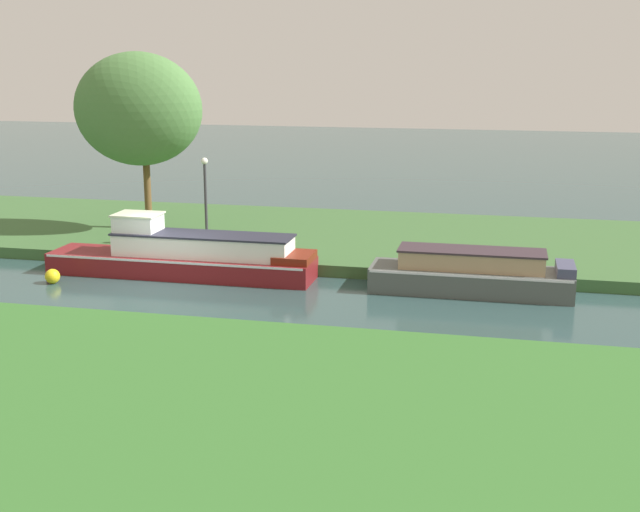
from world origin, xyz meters
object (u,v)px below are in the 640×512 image
channel_buoy (52,276)px  willow_tree_left (138,109)px  lamp_post (205,191)px  maroon_barge (188,256)px  slate_narrowboat (472,274)px

channel_buoy → willow_tree_left: bearing=88.3°
lamp_post → channel_buoy: (-3.52, -4.45, -2.13)m
maroon_barge → channel_buoy: 4.26m
slate_narrowboat → lamp_post: bearing=164.4°
slate_narrowboat → lamp_post: lamp_post is taller
lamp_post → maroon_barge: bearing=-83.2°
maroon_barge → channel_buoy: size_ratio=18.80×
slate_narrowboat → willow_tree_left: 14.27m
willow_tree_left → lamp_post: willow_tree_left is taller
slate_narrowboat → channel_buoy: (-12.95, -1.82, -0.36)m
maroon_barge → lamp_post: 3.15m
maroon_barge → lamp_post: (-0.31, 2.63, 1.70)m
slate_narrowboat → channel_buoy: bearing=-172.0°
slate_narrowboat → willow_tree_left: bearing=160.2°
maroon_barge → channel_buoy: maroon_barge is taller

